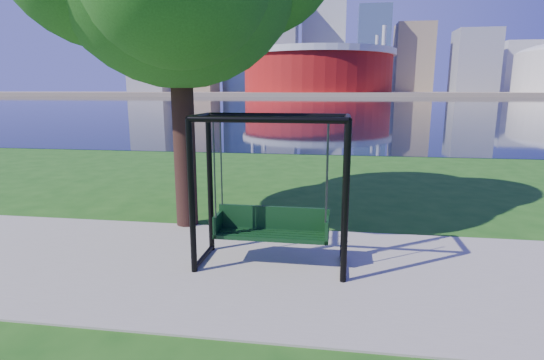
# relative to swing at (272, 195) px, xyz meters

# --- Properties ---
(ground) EXTENTS (900.00, 900.00, 0.00)m
(ground) POSITION_rel_swing_xyz_m (0.21, 0.29, -1.18)
(ground) COLOR #1E5114
(ground) RESTS_ON ground
(path) EXTENTS (120.00, 4.00, 0.03)m
(path) POSITION_rel_swing_xyz_m (0.21, -0.21, -1.16)
(path) COLOR #9E937F
(path) RESTS_ON ground
(river) EXTENTS (900.00, 180.00, 0.02)m
(river) POSITION_rel_swing_xyz_m (0.21, 102.29, -1.17)
(river) COLOR black
(river) RESTS_ON ground
(far_bank) EXTENTS (900.00, 228.00, 2.00)m
(far_bank) POSITION_rel_swing_xyz_m (0.21, 306.29, -0.18)
(far_bank) COLOR #937F60
(far_bank) RESTS_ON ground
(stadium) EXTENTS (83.00, 83.00, 32.00)m
(stadium) POSITION_rel_swing_xyz_m (-9.79, 235.29, 13.05)
(stadium) COLOR maroon
(stadium) RESTS_ON far_bank
(skyline) EXTENTS (392.00, 66.00, 96.50)m
(skyline) POSITION_rel_swing_xyz_m (-4.06, 319.69, 34.71)
(skyline) COLOR gray
(skyline) RESTS_ON far_bank
(swing) EXTENTS (2.39, 1.05, 2.44)m
(swing) POSITION_rel_swing_xyz_m (0.00, 0.00, 0.00)
(swing) COLOR black
(swing) RESTS_ON ground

